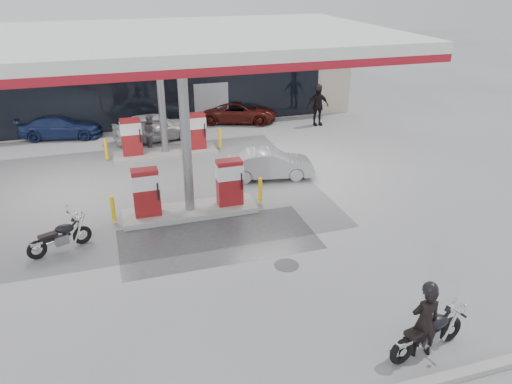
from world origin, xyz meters
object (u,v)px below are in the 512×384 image
(biker_main, at_px, (425,322))
(hatchback_silver, at_px, (269,164))
(parked_car_left, at_px, (61,126))
(parked_car_right, at_px, (239,112))
(sedan_white, at_px, (154,127))
(pump_island_far, at_px, (165,140))
(parked_motorcycle, at_px, (61,237))
(biker_walking, at_px, (318,106))
(pump_island_near, at_px, (189,194))
(main_motorcycle, at_px, (429,333))
(attendant, at_px, (151,132))

(biker_main, relative_size, hatchback_silver, 0.51)
(parked_car_left, relative_size, parked_car_right, 0.96)
(sedan_white, height_order, hatchback_silver, sedan_white)
(pump_island_far, distance_m, biker_main, 14.59)
(parked_motorcycle, distance_m, parked_car_right, 14.15)
(biker_walking, bearing_deg, pump_island_near, -134.63)
(main_motorcycle, bearing_deg, biker_walking, 62.80)
(parked_car_right, bearing_deg, main_motorcycle, -163.64)
(parked_motorcycle, xyz_separation_m, sedan_white, (3.87, 9.46, 0.23))
(attendant, height_order, biker_walking, biker_walking)
(parked_car_right, height_order, biker_walking, biker_walking)
(sedan_white, distance_m, attendant, 1.24)
(pump_island_near, bearing_deg, attendant, 93.94)
(pump_island_near, height_order, hatchback_silver, pump_island_near)
(main_motorcycle, bearing_deg, sedan_white, 91.85)
(pump_island_far, height_order, parked_car_right, pump_island_far)
(pump_island_far, relative_size, parked_car_right, 1.28)
(pump_island_far, height_order, parked_car_left, pump_island_far)
(parked_car_right, bearing_deg, attendant, 139.87)
(main_motorcycle, height_order, biker_main, biker_main)
(pump_island_far, bearing_deg, biker_main, -75.98)
(attendant, distance_m, parked_car_left, 5.02)
(pump_island_far, relative_size, biker_main, 2.94)
(biker_main, height_order, hatchback_silver, biker_main)
(sedan_white, bearing_deg, parked_car_right, -78.51)
(attendant, xyz_separation_m, hatchback_silver, (4.06, -4.80, -0.25))
(parked_motorcycle, distance_m, sedan_white, 10.23)
(sedan_white, relative_size, parked_car_right, 0.97)
(hatchback_silver, height_order, parked_car_left, hatchback_silver)
(parked_car_right, relative_size, biker_walking, 1.97)
(pump_island_near, relative_size, sedan_white, 1.32)
(sedan_white, xyz_separation_m, parked_car_left, (-4.31, 1.80, -0.10))
(pump_island_far, height_order, biker_main, pump_island_far)
(main_motorcycle, bearing_deg, parked_car_right, 75.90)
(pump_island_near, height_order, biker_walking, biker_walking)
(biker_walking, bearing_deg, hatchback_silver, -127.37)
(pump_island_near, xyz_separation_m, parked_car_left, (-4.50, 10.00, -0.15))
(biker_main, relative_size, sedan_white, 0.45)
(attendant, relative_size, biker_walking, 0.80)
(biker_main, bearing_deg, pump_island_near, -59.09)
(parked_motorcycle, bearing_deg, sedan_white, 45.10)
(main_motorcycle, relative_size, attendant, 1.26)
(pump_island_near, xyz_separation_m, sedan_white, (-0.19, 8.20, -0.05))
(biker_main, distance_m, biker_walking, 17.02)
(main_motorcycle, distance_m, hatchback_silver, 10.31)
(main_motorcycle, relative_size, hatchback_silver, 0.60)
(pump_island_near, height_order, pump_island_far, same)
(pump_island_near, relative_size, parked_car_left, 1.33)
(main_motorcycle, distance_m, sedan_white, 16.77)
(biker_main, height_order, biker_walking, biker_walking)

